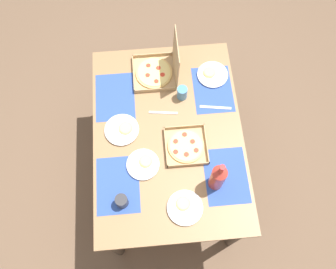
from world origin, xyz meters
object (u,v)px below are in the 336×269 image
object	(u,v)px
cup_clear_left	(122,201)
cup_red	(182,93)
pizza_box_corner_right	(159,69)
soda_bottle	(218,177)
plate_near_left	(185,207)
plate_middle	(143,164)
plate_far_left	(212,75)
plate_far_right	(122,130)
pizza_box_edge_far	(186,146)

from	to	relation	value
cup_clear_left	cup_red	distance (m)	0.81
pizza_box_corner_right	cup_red	distance (m)	0.24
soda_bottle	cup_clear_left	xyz separation A→B (m)	(0.07, -0.57, -0.09)
plate_near_left	plate_middle	world-z (taller)	same
plate_middle	plate_far_left	distance (m)	0.79
pizza_box_corner_right	plate_far_right	world-z (taller)	pizza_box_corner_right
plate_far_right	pizza_box_corner_right	bearing A→B (deg)	146.72
plate_middle	plate_far_right	bearing A→B (deg)	-153.52
plate_middle	cup_clear_left	xyz separation A→B (m)	(0.23, -0.14, 0.04)
plate_near_left	plate_far_left	size ratio (longest dim) A/B	1.01
pizza_box_corner_right	plate_far_left	xyz separation A→B (m)	(0.05, 0.37, -0.04)
plate_far_right	soda_bottle	xyz separation A→B (m)	(0.40, 0.55, 0.12)
pizza_box_corner_right	plate_near_left	world-z (taller)	pizza_box_corner_right
pizza_box_edge_far	plate_far_left	world-z (taller)	pizza_box_edge_far
pizza_box_corner_right	plate_middle	world-z (taller)	pizza_box_corner_right
pizza_box_corner_right	cup_clear_left	xyz separation A→B (m)	(0.88, -0.28, -0.00)
pizza_box_corner_right	plate_far_right	distance (m)	0.49
plate_middle	plate_far_left	xyz separation A→B (m)	(-0.61, 0.51, 0.00)
pizza_box_corner_right	pizza_box_edge_far	distance (m)	0.57
pizza_box_edge_far	plate_near_left	distance (m)	0.39
pizza_box_edge_far	plate_far_left	size ratio (longest dim) A/B	1.24
soda_bottle	cup_red	world-z (taller)	soda_bottle
pizza_box_edge_far	cup_red	size ratio (longest dim) A/B	2.66
pizza_box_edge_far	cup_clear_left	distance (m)	0.53
cup_red	pizza_box_corner_right	bearing A→B (deg)	-144.25
plate_far_right	cup_red	xyz separation A→B (m)	(-0.21, 0.41, 0.04)
plate_far_right	plate_middle	bearing A→B (deg)	26.48
soda_bottle	plate_far_left	bearing A→B (deg)	173.78
plate_middle	cup_clear_left	world-z (taller)	cup_clear_left
cup_clear_left	cup_red	xyz separation A→B (m)	(-0.69, 0.42, 0.00)
plate_far_left	cup_red	world-z (taller)	cup_red
pizza_box_corner_right	cup_clear_left	size ratio (longest dim) A/B	3.60
plate_far_right	plate_far_left	world-z (taller)	same
pizza_box_edge_far	plate_far_right	size ratio (longest dim) A/B	1.19
pizza_box_corner_right	soda_bottle	xyz separation A→B (m)	(0.81, 0.28, 0.08)
pizza_box_corner_right	cup_red	world-z (taller)	pizza_box_corner_right
pizza_box_edge_far	cup_red	xyz separation A→B (m)	(-0.36, 0.01, 0.04)
plate_near_left	plate_far_right	distance (m)	0.64
pizza_box_corner_right	plate_far_right	bearing A→B (deg)	-33.28
cup_clear_left	plate_far_right	bearing A→B (deg)	178.11
soda_bottle	cup_red	distance (m)	0.63
soda_bottle	cup_clear_left	bearing A→B (deg)	-82.76
plate_far_right	soda_bottle	distance (m)	0.69
pizza_box_edge_far	cup_red	bearing A→B (deg)	178.33
plate_middle	soda_bottle	bearing A→B (deg)	70.20
pizza_box_edge_far	plate_near_left	world-z (taller)	pizza_box_edge_far
plate_near_left	soda_bottle	bearing A→B (deg)	123.57
plate_far_left	cup_clear_left	xyz separation A→B (m)	(0.83, -0.65, 0.04)
plate_middle	cup_clear_left	distance (m)	0.27
pizza_box_edge_far	plate_middle	bearing A→B (deg)	-70.68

